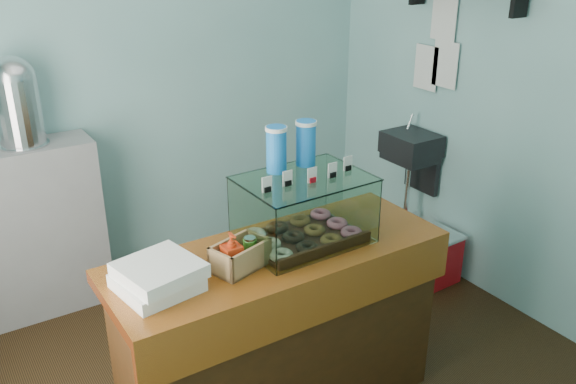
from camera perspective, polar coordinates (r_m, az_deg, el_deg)
ground at (r=3.51m, az=-3.06°, el=-16.78°), size 3.50×3.50×0.00m
room_shell at (r=2.76m, az=-3.42°, el=11.73°), size 3.54×3.04×2.82m
counter at (r=3.05m, az=-0.81°, el=-12.80°), size 1.60×0.60×0.90m
back_shelf at (r=4.07m, az=-23.95°, el=-3.68°), size 1.00×0.32×1.10m
display_case at (r=2.86m, az=1.22°, el=-1.06°), size 0.59×0.44×0.54m
condiment_crate at (r=2.66m, az=-4.62°, el=-5.88°), size 0.28×0.22×0.18m
pastry_boxes at (r=2.56m, az=-12.06°, el=-7.73°), size 0.36×0.35×0.12m
coffee_urn at (r=3.83m, az=-24.08°, el=7.92°), size 0.28×0.28×0.52m
red_cooler at (r=4.33m, az=12.97°, el=-6.08°), size 0.41×0.32×0.36m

